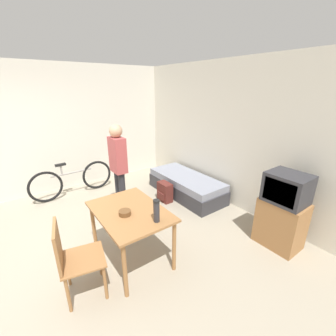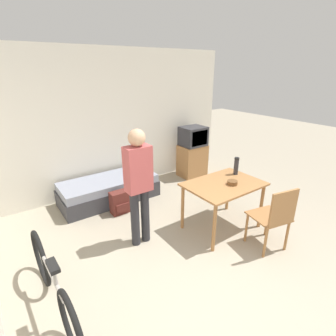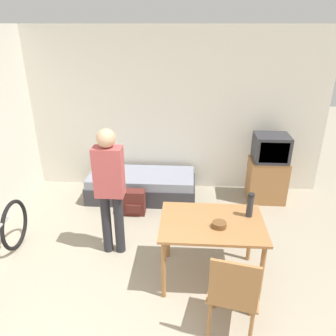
# 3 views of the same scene
# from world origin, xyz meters

# --- Properties ---
(ground_plane) EXTENTS (20.00, 20.00, 0.00)m
(ground_plane) POSITION_xyz_m (0.00, 0.00, 0.00)
(ground_plane) COLOR #9E937F
(wall_back) EXTENTS (5.41, 0.06, 2.70)m
(wall_back) POSITION_xyz_m (0.00, 3.52, 1.35)
(wall_back) COLOR silver
(wall_back) RESTS_ON ground_plane
(daybed) EXTENTS (1.77, 0.77, 0.43)m
(daybed) POSITION_xyz_m (-0.29, 3.03, 0.21)
(daybed) COLOR #333338
(daybed) RESTS_ON ground_plane
(tv) EXTENTS (0.59, 0.45, 1.13)m
(tv) POSITION_xyz_m (1.76, 3.07, 0.56)
(tv) COLOR #9E6B3D
(tv) RESTS_ON ground_plane
(dining_table) EXTENTS (1.12, 0.79, 0.75)m
(dining_table) POSITION_xyz_m (0.75, 1.18, 0.66)
(dining_table) COLOR #9E6B3D
(dining_table) RESTS_ON ground_plane
(wooden_chair) EXTENTS (0.54, 0.54, 0.94)m
(wooden_chair) POSITION_xyz_m (0.90, 0.41, 0.53)
(wooden_chair) COLOR #9E6B3D
(wooden_chair) RESTS_ON ground_plane
(bicycle) EXTENTS (0.11, 1.71, 0.75)m
(bicycle) POSITION_xyz_m (-1.72, 1.06, 0.34)
(bicycle) COLOR black
(bicycle) RESTS_ON ground_plane
(person_standing) EXTENTS (0.34, 0.22, 1.64)m
(person_standing) POSITION_xyz_m (-0.45, 1.58, 0.96)
(person_standing) COLOR #28282D
(person_standing) RESTS_ON ground_plane
(thermos_flask) EXTENTS (0.08, 0.08, 0.28)m
(thermos_flask) POSITION_xyz_m (1.16, 1.32, 0.90)
(thermos_flask) COLOR #2D2D33
(thermos_flask) RESTS_ON dining_table
(mate_bowl) EXTENTS (0.15, 0.15, 0.06)m
(mate_bowl) POSITION_xyz_m (0.82, 1.08, 0.78)
(mate_bowl) COLOR brown
(mate_bowl) RESTS_ON dining_table
(backpack) EXTENTS (0.33, 0.21, 0.40)m
(backpack) POSITION_xyz_m (-0.33, 2.49, 0.20)
(backpack) COLOR #56231E
(backpack) RESTS_ON ground_plane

